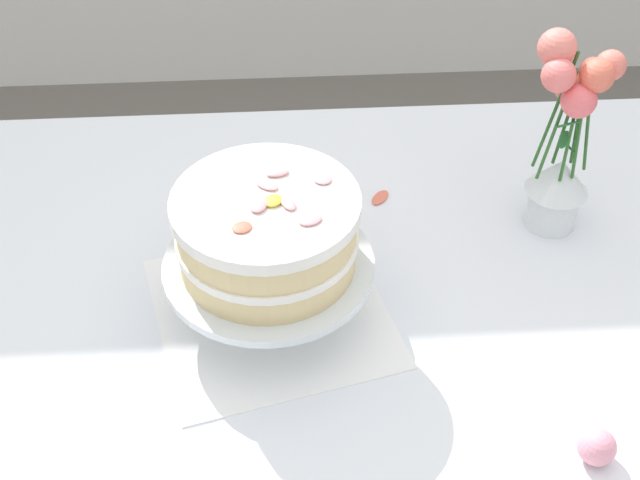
{
  "coord_description": "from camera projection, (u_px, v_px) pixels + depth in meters",
  "views": [
    {
      "loc": [
        -0.1,
        -0.87,
        1.63
      ],
      "look_at": [
        -0.05,
        -0.01,
        0.86
      ],
      "focal_mm": 47.63,
      "sensor_mm": 36.0,
      "label": 1
    }
  ],
  "objects": [
    {
      "name": "dining_table",
      "position": [
        352.0,
        346.0,
        1.29
      ],
      "size": [
        1.4,
        1.0,
        0.74
      ],
      "color": "white",
      "rests_on": "ground"
    },
    {
      "name": "layer_cake",
      "position": [
        267.0,
        231.0,
        1.11
      ],
      "size": [
        0.25,
        0.25,
        0.12
      ],
      "color": "beige",
      "rests_on": "cake_stand"
    },
    {
      "name": "flower_vase",
      "position": [
        565.0,
        141.0,
        1.26
      ],
      "size": [
        0.13,
        0.1,
        0.33
      ],
      "color": "silver",
      "rests_on": "dining_table"
    },
    {
      "name": "fallen_rose",
      "position": [
        598.0,
        448.0,
        1.02
      ],
      "size": [
        0.1,
        0.11,
        0.05
      ],
      "color": "#2D6028",
      "rests_on": "dining_table"
    },
    {
      "name": "loose_petal_2",
      "position": [
        331.0,
        215.0,
        1.38
      ],
      "size": [
        0.05,
        0.05,
        0.01
      ],
      "primitive_type": "ellipsoid",
      "rotation": [
        0.0,
        0.0,
        5.5
      ],
      "color": "orange",
      "rests_on": "dining_table"
    },
    {
      "name": "linen_napkin",
      "position": [
        271.0,
        312.0,
        1.22
      ],
      "size": [
        0.39,
        0.39,
        0.0
      ],
      "primitive_type": "cube",
      "rotation": [
        0.0,
        0.0,
        0.24
      ],
      "color": "white",
      "rests_on": "dining_table"
    },
    {
      "name": "loose_petal_1",
      "position": [
        351.0,
        244.0,
        1.33
      ],
      "size": [
        0.05,
        0.05,
        0.0
      ],
      "primitive_type": "ellipsoid",
      "rotation": [
        0.0,
        0.0,
        0.84
      ],
      "color": "orange",
      "rests_on": "dining_table"
    },
    {
      "name": "loose_petal_0",
      "position": [
        380.0,
        197.0,
        1.41
      ],
      "size": [
        0.04,
        0.05,
        0.01
      ],
      "primitive_type": "ellipsoid",
      "rotation": [
        0.0,
        0.0,
        4.13
      ],
      "color": "#E56B51",
      "rests_on": "dining_table"
    },
    {
      "name": "cake_stand",
      "position": [
        269.0,
        271.0,
        1.16
      ],
      "size": [
        0.29,
        0.29,
        0.1
      ],
      "color": "silver",
      "rests_on": "linen_napkin"
    }
  ]
}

